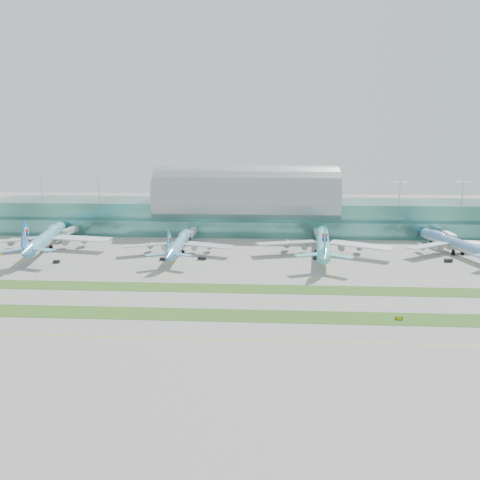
# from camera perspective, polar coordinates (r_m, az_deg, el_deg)

# --- Properties ---
(ground) EXTENTS (700.00, 700.00, 0.00)m
(ground) POSITION_cam_1_polar(r_m,az_deg,el_deg) (189.90, -0.98, -6.12)
(ground) COLOR gray
(ground) RESTS_ON ground
(terminal) EXTENTS (340.00, 69.10, 36.00)m
(terminal) POSITION_cam_1_polar(r_m,az_deg,el_deg) (312.27, 0.80, 3.76)
(terminal) COLOR #3D7A75
(terminal) RESTS_ON ground
(grass_strip_near) EXTENTS (420.00, 12.00, 0.08)m
(grass_strip_near) POSITION_cam_1_polar(r_m,az_deg,el_deg) (163.60, -1.73, -9.16)
(grass_strip_near) COLOR #2D591E
(grass_strip_near) RESTS_ON ground
(grass_strip_far) EXTENTS (420.00, 12.00, 0.08)m
(grass_strip_far) POSITION_cam_1_polar(r_m,az_deg,el_deg) (191.78, -0.94, -5.92)
(grass_strip_far) COLOR #2D591E
(grass_strip_far) RESTS_ON ground
(taxiline_a) EXTENTS (420.00, 0.35, 0.01)m
(taxiline_a) POSITION_cam_1_polar(r_m,az_deg,el_deg) (145.24, -2.44, -12.01)
(taxiline_a) COLOR yellow
(taxiline_a) RESTS_ON ground
(taxiline_b) EXTENTS (420.00, 0.35, 0.01)m
(taxiline_b) POSITION_cam_1_polar(r_m,az_deg,el_deg) (176.69, -1.33, -7.53)
(taxiline_b) COLOR yellow
(taxiline_b) RESTS_ON ground
(taxiline_c) EXTENTS (420.00, 0.35, 0.01)m
(taxiline_c) POSITION_cam_1_polar(r_m,az_deg,el_deg) (207.03, -0.60, -4.57)
(taxiline_c) COLOR yellow
(taxiline_c) RESTS_ON ground
(taxiline_d) EXTENTS (420.00, 0.35, 0.01)m
(taxiline_d) POSITION_cam_1_polar(r_m,az_deg,el_deg) (228.16, -0.22, -2.99)
(taxiline_d) COLOR yellow
(taxiline_d) RESTS_ON ground
(airliner_a) EXTENTS (71.03, 81.71, 22.65)m
(airliner_a) POSITION_cam_1_polar(r_m,az_deg,el_deg) (278.66, -22.55, 0.31)
(airliner_a) COLOR #5BA7C9
(airliner_a) RESTS_ON ground
(airliner_b) EXTENTS (59.20, 67.14, 18.49)m
(airliner_b) POSITION_cam_1_polar(r_m,az_deg,el_deg) (250.97, -7.43, -0.37)
(airliner_b) COLOR #62ADD8
(airliner_b) RESTS_ON ground
(airliner_c) EXTENTS (70.62, 80.56, 22.17)m
(airliner_c) POSITION_cam_1_polar(r_m,az_deg,el_deg) (250.89, 10.09, -0.19)
(airliner_c) COLOR #66D6E2
(airliner_c) RESTS_ON ground
(airliner_d) EXTENTS (59.80, 68.92, 19.17)m
(airliner_d) POSITION_cam_1_polar(r_m,az_deg,el_deg) (274.43, 24.65, -0.27)
(airliner_d) COLOR #5C93CB
(airliner_d) RESTS_ON ground
(gse_b) EXTENTS (3.24, 2.04, 1.49)m
(gse_b) POSITION_cam_1_polar(r_m,az_deg,el_deg) (247.68, -21.47, -2.46)
(gse_b) COLOR black
(gse_b) RESTS_ON ground
(gse_c) EXTENTS (3.73, 2.29, 1.47)m
(gse_c) POSITION_cam_1_polar(r_m,az_deg,el_deg) (239.02, -9.35, -2.28)
(gse_c) COLOR black
(gse_c) RESTS_ON ground
(gse_d) EXTENTS (4.38, 2.45, 1.60)m
(gse_d) POSITION_cam_1_polar(r_m,az_deg,el_deg) (237.92, -4.64, -2.21)
(gse_d) COLOR black
(gse_d) RESTS_ON ground
(gse_e) EXTENTS (3.75, 2.48, 1.58)m
(gse_e) POSITION_cam_1_polar(r_m,az_deg,el_deg) (241.41, 10.53, -2.17)
(gse_e) COLOR orange
(gse_e) RESTS_ON ground
(gse_f) EXTENTS (3.62, 2.18, 1.48)m
(gse_f) POSITION_cam_1_polar(r_m,az_deg,el_deg) (240.84, 9.29, -2.17)
(gse_f) COLOR black
(gse_f) RESTS_ON ground
(gse_g) EXTENTS (4.01, 2.64, 1.75)m
(gse_g) POSITION_cam_1_polar(r_m,az_deg,el_deg) (254.49, 24.05, -2.27)
(gse_g) COLOR black
(gse_g) RESTS_ON ground
(taxiway_sign_east) EXTENTS (2.50, 0.79, 1.06)m
(taxiway_sign_east) POSITION_cam_1_polar(r_m,az_deg,el_deg) (168.25, 18.80, -9.04)
(taxiway_sign_east) COLOR black
(taxiway_sign_east) RESTS_ON ground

